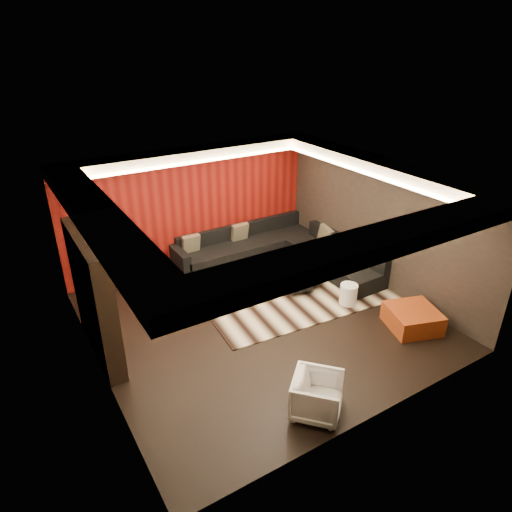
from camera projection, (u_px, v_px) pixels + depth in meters
floor at (259, 320)px, 8.90m from camera, size 6.00×6.00×0.02m
ceiling at (259, 180)px, 7.66m from camera, size 6.00×6.00×0.02m
wall_back at (191, 206)px, 10.58m from camera, size 6.00×0.02×2.80m
wall_left at (90, 301)px, 6.87m from camera, size 0.02×6.00×2.80m
wall_right at (379, 222)px, 9.69m from camera, size 0.02×6.00×2.80m
red_feature_wall at (192, 207)px, 10.55m from camera, size 5.98×0.05×2.78m
soffit_back at (193, 154)px, 9.77m from camera, size 6.00×0.60×0.22m
soffit_front at (374, 243)px, 5.64m from camera, size 6.00×0.60×0.22m
soffit_left at (97, 217)px, 6.44m from camera, size 0.60×4.80×0.22m
soffit_right at (376, 165)px, 8.97m from camera, size 0.60×4.80×0.22m
cove_back at (200, 161)px, 9.55m from camera, size 4.80×0.08×0.04m
cove_front at (355, 240)px, 5.94m from camera, size 4.80×0.08×0.04m
cove_left at (122, 218)px, 6.64m from camera, size 0.08×4.80×0.04m
cove_right at (362, 172)px, 8.85m from camera, size 0.08×4.80×0.04m
tv_surround at (94, 297)px, 7.54m from camera, size 0.30×2.00×2.20m
tv_screen at (100, 276)px, 7.46m from camera, size 0.04×1.30×0.80m
tv_shelf at (107, 315)px, 7.79m from camera, size 0.04×1.60×0.04m
rug at (288, 287)px, 10.02m from camera, size 4.22×3.30×0.02m
coffee_table at (304, 284)px, 9.92m from camera, size 1.38×1.38×0.18m
drum_stool at (213, 297)px, 9.21m from camera, size 0.45×0.45×0.42m
striped_pouf at (198, 283)px, 9.80m from camera, size 0.74×0.74×0.33m
white_side_table at (348, 294)px, 9.31m from camera, size 0.44×0.44×0.45m
orange_ottoman at (412, 318)px, 8.58m from camera, size 1.10×1.10×0.39m
armchair at (317, 396)px, 6.58m from camera, size 0.99×0.99×0.65m
sectional_sofa at (279, 252)px, 11.02m from camera, size 3.65×3.50×0.75m
throw_pillows at (278, 241)px, 10.75m from camera, size 3.26×2.78×0.50m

